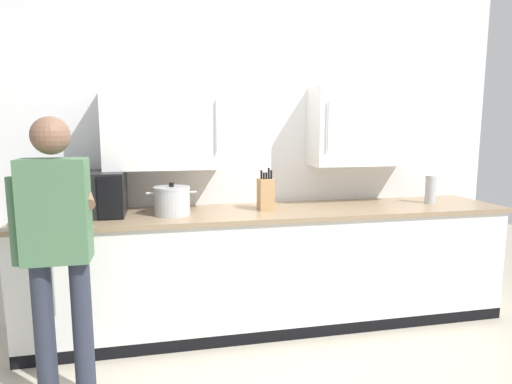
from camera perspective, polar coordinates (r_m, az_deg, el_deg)
name	(u,v)px	position (r m, az deg, el deg)	size (l,w,h in m)	color
ground_plane	(298,365)	(3.10, 5.50, -21.61)	(9.25, 9.25, 0.00)	#B7AD99
back_wall_tiled	(264,139)	(3.66, 1.00, 6.98)	(4.16, 0.44, 2.85)	white
counter_unit	(273,267)	(3.49, 2.27, -9.76)	(3.71, 0.71, 0.92)	white
microwave_oven	(77,195)	(3.34, -22.38, -0.33)	(0.60, 0.79, 0.32)	black
knife_block	(266,194)	(3.36, 1.26, -0.23)	(0.11, 0.15, 0.33)	tan
thermos_flask	(430,189)	(3.93, 21.89, 0.34)	(0.09, 0.09, 0.23)	#B7BABF
stock_pot	(172,201)	(3.22, -10.96, -1.12)	(0.36, 0.26, 0.24)	#B7BABF
person_figure	(57,237)	(2.60, -24.60, -5.42)	(0.44, 0.59, 1.61)	#282D3D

